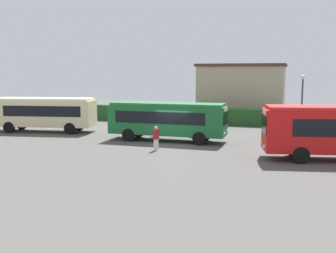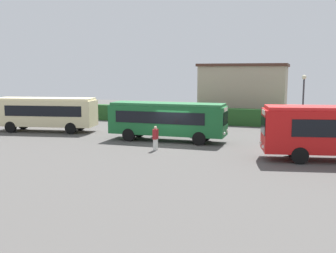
{
  "view_description": "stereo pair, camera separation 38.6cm",
  "coord_description": "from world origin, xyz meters",
  "views": [
    {
      "loc": [
        8.59,
        -27.56,
        5.31
      ],
      "look_at": [
        -0.52,
        0.62,
        1.23
      ],
      "focal_mm": 42.47,
      "sensor_mm": 36.0,
      "label": 1
    },
    {
      "loc": [
        8.96,
        -27.44,
        5.31
      ],
      "look_at": [
        -0.52,
        0.62,
        1.23
      ],
      "focal_mm": 42.47,
      "sensor_mm": 36.0,
      "label": 2
    }
  ],
  "objects": [
    {
      "name": "person_right",
      "position": [
        0.72,
        4.13,
        0.99
      ],
      "size": [
        0.49,
        0.44,
        1.86
      ],
      "rotation": [
        0.0,
        0.0,
        1.0
      ],
      "color": "black",
      "rests_on": "ground_plane"
    },
    {
      "name": "bus_green",
      "position": [
        -0.79,
        1.29,
        1.72
      ],
      "size": [
        9.15,
        2.5,
        2.96
      ],
      "rotation": [
        0.0,
        0.0,
        0.01
      ],
      "color": "#19602D",
      "rests_on": "ground_plane"
    },
    {
      "name": "bus_cream",
      "position": [
        -12.69,
        2.46,
        1.75
      ],
      "size": [
        9.27,
        4.02,
        3.02
      ],
      "rotation": [
        0.0,
        0.0,
        3.33
      ],
      "color": "beige",
      "rests_on": "ground_plane"
    },
    {
      "name": "depot_building",
      "position": [
        2.69,
        18.52,
        3.11
      ],
      "size": [
        9.52,
        8.05,
        6.19
      ],
      "color": "tan",
      "rests_on": "ground_plane"
    },
    {
      "name": "lamppost",
      "position": [
        9.06,
        7.51,
        3.2
      ],
      "size": [
        0.36,
        0.36,
        5.06
      ],
      "color": "#38383D",
      "rests_on": "ground_plane"
    },
    {
      "name": "person_center",
      "position": [
        -0.37,
        -2.47,
        0.87
      ],
      "size": [
        0.28,
        0.47,
        1.66
      ],
      "rotation": [
        0.0,
        0.0,
        3.1
      ],
      "color": "silver",
      "rests_on": "ground_plane"
    },
    {
      "name": "ground_plane",
      "position": [
        0.0,
        0.0,
        0.0
      ],
      "size": [
        82.62,
        82.62,
        0.0
      ],
      "primitive_type": "plane",
      "color": "#514F4C"
    },
    {
      "name": "person_left",
      "position": [
        -2.39,
        3.41,
        0.94
      ],
      "size": [
        0.5,
        0.44,
        1.78
      ],
      "rotation": [
        0.0,
        0.0,
        5.26
      ],
      "color": "black",
      "rests_on": "ground_plane"
    },
    {
      "name": "hedge_row",
      "position": [
        0.0,
        12.16,
        0.84
      ],
      "size": [
        53.31,
        1.16,
        1.68
      ],
      "primitive_type": "cube",
      "color": "#224E21",
      "rests_on": "ground_plane"
    }
  ]
}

